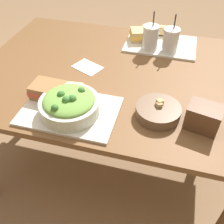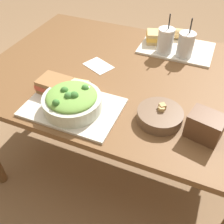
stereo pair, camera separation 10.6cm
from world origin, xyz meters
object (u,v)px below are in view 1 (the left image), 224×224
sandwich_far (142,35)px  chip_bag (204,117)px  sandwich_near (48,90)px  napkin_folded (87,68)px  drink_cup_dark (150,38)px  baguette_near (66,88)px  salad_bowl (69,104)px  baguette_far (154,30)px  soup_bowl (158,111)px  drink_cup_red (170,41)px

sandwich_far → chip_bag: 0.76m
sandwich_near → napkin_folded: size_ratio=0.88×
drink_cup_dark → napkin_folded: size_ratio=1.25×
napkin_folded → chip_bag: bearing=-26.2°
baguette_near → napkin_folded: size_ratio=0.97×
salad_bowl → chip_bag: 0.55m
salad_bowl → drink_cup_dark: size_ratio=1.14×
salad_bowl → drink_cup_dark: bearing=69.2°
sandwich_near → chip_bag: bearing=1.8°
baguette_far → drink_cup_dark: (0.00, -0.19, 0.03)m
salad_bowl → sandwich_near: size_ratio=1.63×
soup_bowl → sandwich_near: (-0.50, -0.01, 0.02)m
sandwich_far → baguette_far: size_ratio=1.08×
soup_bowl → baguette_far: baguette_far is taller
drink_cup_dark → drink_cup_red: (0.11, 0.00, -0.00)m
salad_bowl → sandwich_far: size_ratio=1.54×
salad_bowl → baguette_near: size_ratio=1.47×
soup_bowl → drink_cup_dark: size_ratio=0.86×
sandwich_far → sandwich_near: bearing=-133.5°
sandwich_near → baguette_near: size_ratio=0.90×
chip_bag → baguette_far: bearing=124.7°
baguette_near → chip_bag: 0.61m
drink_cup_red → chip_bag: (0.19, -0.56, -0.02)m
drink_cup_red → napkin_folded: size_ratio=1.23×
drink_cup_dark → napkin_folded: bearing=-137.0°
soup_bowl → baguette_far: 0.74m
sandwich_near → baguette_far: size_ratio=1.03×
salad_bowl → napkin_folded: salad_bowl is taller
baguette_near → chip_bag: bearing=-100.1°
soup_bowl → baguette_near: baguette_near is taller
salad_bowl → baguette_near: salad_bowl is taller
salad_bowl → drink_cup_red: drink_cup_red is taller
baguette_far → chip_bag: chip_bag is taller
napkin_folded → soup_bowl: bearing=-33.5°
baguette_near → baguette_far: size_ratio=1.14×
salad_bowl → soup_bowl: (0.36, 0.09, -0.03)m
baguette_near → chip_bag: chip_bag is taller
baguette_near → napkin_folded: bearing=-9.7°
drink_cup_dark → chip_bag: bearing=-61.5°
chip_bag → salad_bowl: bearing=-160.1°
sandwich_near → drink_cup_dark: drink_cup_dark is taller
chip_bag → sandwich_near: bearing=-168.1°
salad_bowl → drink_cup_red: size_ratio=1.16×
soup_bowl → drink_cup_dark: (-0.12, 0.54, 0.05)m
salad_bowl → napkin_folded: 0.37m
baguette_near → sandwich_far: 0.66m
salad_bowl → napkin_folded: (-0.05, 0.36, -0.06)m
napkin_folded → sandwich_near: bearing=-106.8°
soup_bowl → chip_bag: (0.18, -0.02, 0.03)m
sandwich_near → drink_cup_dark: (0.38, 0.55, 0.03)m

